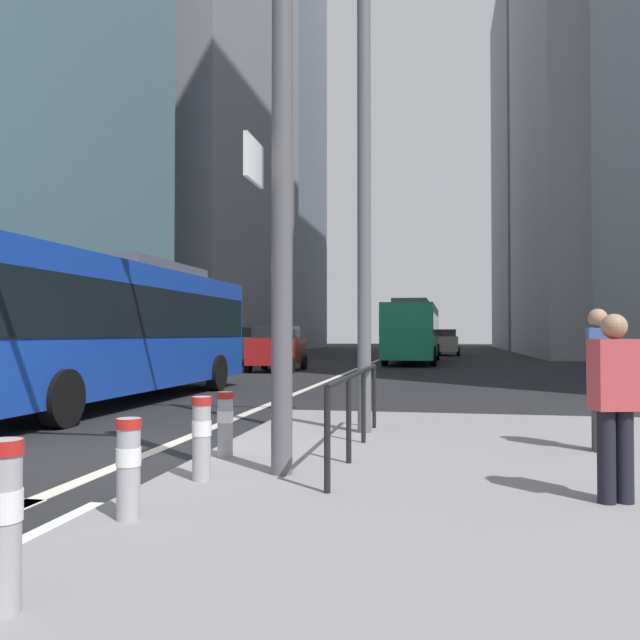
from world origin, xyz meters
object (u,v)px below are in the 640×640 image
object	(u,v)px
city_bus_red_receding	(413,330)
car_oncoming_mid	(230,346)
bollard_right	(202,433)
traffic_signal_gantry	(75,102)
pedestrian_walking	(598,371)
car_oncoming_far	(277,348)
bollard_back	(225,420)
pedestrian_waiting	(615,398)
bollard_front	(3,517)
street_lamp_post	(364,84)
car_receding_far	(427,342)
city_bus_blue_oncoming	(111,323)
bollard_left	(129,463)
car_receding_near	(446,342)

from	to	relation	value
city_bus_red_receding	car_oncoming_mid	world-z (taller)	city_bus_red_receding
car_oncoming_mid	bollard_right	distance (m)	27.59
traffic_signal_gantry	pedestrian_walking	world-z (taller)	traffic_signal_gantry
car_oncoming_far	bollard_back	world-z (taller)	car_oncoming_far
car_oncoming_mid	pedestrian_waiting	distance (m)	29.13
city_bus_red_receding	car_oncoming_far	xyz separation A→B (m)	(-5.41, -9.13, -0.85)
pedestrian_waiting	pedestrian_walking	world-z (taller)	pedestrian_walking
bollard_front	pedestrian_walking	bearing A→B (deg)	53.03
city_bus_red_receding	street_lamp_post	world-z (taller)	street_lamp_post
car_receding_far	pedestrian_walking	size ratio (longest dim) A/B	2.57
city_bus_red_receding	bollard_right	world-z (taller)	city_bus_red_receding
bollard_front	pedestrian_walking	world-z (taller)	pedestrian_walking
city_bus_blue_oncoming	traffic_signal_gantry	size ratio (longest dim) A/B	1.66
street_lamp_post	bollard_left	xyz separation A→B (m)	(-1.27, -4.76, -4.69)
car_oncoming_far	street_lamp_post	xyz separation A→B (m)	(5.85, -17.55, 4.30)
car_oncoming_mid	city_bus_red_receding	bearing A→B (deg)	22.29
bollard_back	pedestrian_waiting	distance (m)	4.20
car_oncoming_far	bollard_left	size ratio (longest dim) A/B	5.16
city_bus_blue_oncoming	pedestrian_walking	xyz separation A→B (m)	(9.36, -5.19, -0.71)
car_receding_near	bollard_front	world-z (taller)	car_receding_near
traffic_signal_gantry	bollard_right	bearing A→B (deg)	-13.96
bollard_back	car_oncoming_far	bearing A→B (deg)	102.76
bollard_left	car_oncoming_far	bearing A→B (deg)	101.58
pedestrian_walking	car_receding_near	bearing A→B (deg)	92.27
bollard_right	city_bus_red_receding	bearing A→B (deg)	88.53
city_bus_red_receding	bollard_front	size ratio (longest dim) A/B	12.89
traffic_signal_gantry	car_receding_far	bearing A→B (deg)	86.24
car_oncoming_mid	bollard_right	world-z (taller)	car_oncoming_mid
car_oncoming_mid	car_oncoming_far	xyz separation A→B (m)	(3.92, -5.31, -0.00)
bollard_front	bollard_left	bearing A→B (deg)	95.68
car_receding_near	bollard_front	size ratio (longest dim) A/B	4.80
city_bus_red_receding	pedestrian_walking	size ratio (longest dim) A/B	6.56
bollard_front	bollard_right	xyz separation A→B (m)	(-0.10, 3.06, -0.04)
car_receding_near	pedestrian_walking	size ratio (longest dim) A/B	2.44
city_bus_red_receding	car_oncoming_far	distance (m)	10.65
city_bus_red_receding	car_receding_near	distance (m)	13.35
city_bus_blue_oncoming	traffic_signal_gantry	bearing A→B (deg)	-64.11
city_bus_red_receding	traffic_signal_gantry	xyz separation A→B (m)	(-2.42, -29.64, 2.32)
car_oncoming_mid	bollard_right	size ratio (longest dim) A/B	5.30
bollard_right	car_oncoming_far	bearing A→B (deg)	102.49
bollard_left	pedestrian_walking	size ratio (longest dim) A/B	0.45
street_lamp_post	bollard_left	distance (m)	6.80
traffic_signal_gantry	bollard_right	xyz separation A→B (m)	(1.65, -0.41, -3.54)
car_oncoming_mid	bollard_back	distance (m)	26.40
car_receding_far	bollard_left	size ratio (longest dim) A/B	5.76
car_oncoming_mid	bollard_back	xyz separation A→B (m)	(8.39, -25.03, -0.41)
bollard_right	pedestrian_waiting	world-z (taller)	pedestrian_waiting
bollard_right	bollard_back	bearing A→B (deg)	98.11
city_bus_red_receding	city_bus_blue_oncoming	bearing A→B (deg)	-104.74
pedestrian_waiting	bollard_right	bearing A→B (deg)	177.49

